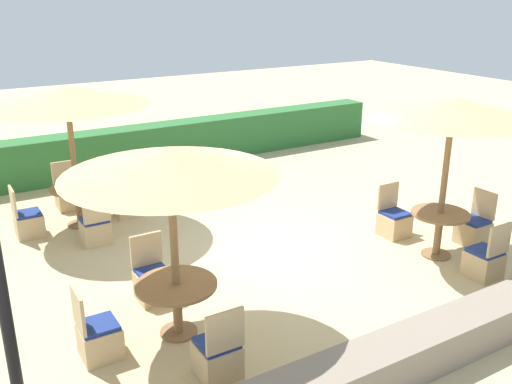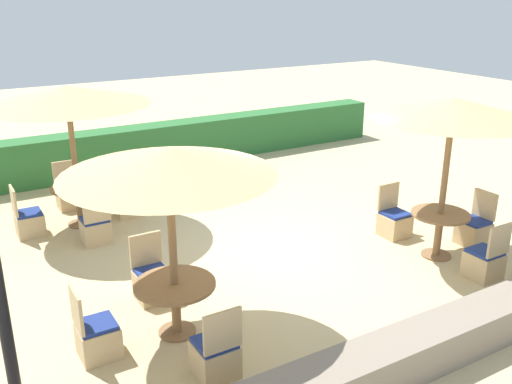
% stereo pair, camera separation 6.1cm
% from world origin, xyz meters
% --- Properties ---
extents(ground_plane, '(40.00, 40.00, 0.00)m').
position_xyz_m(ground_plane, '(0.00, 0.00, 0.00)').
color(ground_plane, '#C6B284').
extents(hedge_row, '(13.00, 0.70, 1.04)m').
position_xyz_m(hedge_row, '(0.00, 5.71, 0.52)').
color(hedge_row, '#2D6B33').
rests_on(hedge_row, ground_plane).
extents(stone_border, '(10.00, 0.56, 0.49)m').
position_xyz_m(stone_border, '(0.00, -3.42, 0.25)').
color(stone_border, gray).
rests_on(stone_border, ground_plane).
extents(parasol_front_right, '(2.49, 2.49, 2.63)m').
position_xyz_m(parasol_front_right, '(2.25, -1.44, 2.45)').
color(parasol_front_right, olive).
rests_on(parasol_front_right, ground_plane).
extents(round_table_front_right, '(0.93, 0.93, 0.76)m').
position_xyz_m(round_table_front_right, '(2.25, -1.44, 0.57)').
color(round_table_front_right, olive).
rests_on(round_table_front_right, ground_plane).
extents(patio_chair_front_right_east, '(0.46, 0.46, 0.93)m').
position_xyz_m(patio_chair_front_right_east, '(3.16, -1.43, 0.26)').
color(patio_chair_front_right_east, tan).
rests_on(patio_chair_front_right_east, ground_plane).
extents(patio_chair_front_right_south, '(0.46, 0.46, 0.93)m').
position_xyz_m(patio_chair_front_right_south, '(2.29, -2.34, 0.26)').
color(patio_chair_front_right_south, tan).
rests_on(patio_chair_front_right_south, ground_plane).
extents(patio_chair_front_right_north, '(0.46, 0.46, 0.93)m').
position_xyz_m(patio_chair_front_right_north, '(2.22, -0.46, 0.26)').
color(patio_chair_front_right_north, tan).
rests_on(patio_chair_front_right_north, ground_plane).
extents(parasol_back_left, '(2.88, 2.88, 2.58)m').
position_xyz_m(parasol_back_left, '(-2.45, 2.89, 2.41)').
color(parasol_back_left, olive).
rests_on(parasol_back_left, ground_plane).
extents(round_table_back_left, '(0.97, 0.97, 0.75)m').
position_xyz_m(round_table_back_left, '(-2.45, 2.89, 0.57)').
color(round_table_back_left, olive).
rests_on(round_table_back_left, ground_plane).
extents(patio_chair_back_left_west, '(0.46, 0.46, 0.93)m').
position_xyz_m(patio_chair_back_left_west, '(-3.37, 2.85, 0.26)').
color(patio_chair_back_left_west, tan).
rests_on(patio_chair_back_left_west, ground_plane).
extents(patio_chair_back_left_south, '(0.46, 0.46, 0.93)m').
position_xyz_m(patio_chair_back_left_south, '(-2.43, 1.94, 0.26)').
color(patio_chair_back_left_south, tan).
rests_on(patio_chair_back_left_south, ground_plane).
extents(patio_chair_back_left_east, '(0.46, 0.46, 0.93)m').
position_xyz_m(patio_chair_back_left_east, '(-1.52, 2.89, 0.26)').
color(patio_chair_back_left_east, tan).
rests_on(patio_chair_back_left_east, ground_plane).
extents(patio_chair_back_left_north, '(0.46, 0.46, 0.93)m').
position_xyz_m(patio_chair_back_left_north, '(-2.42, 3.88, 0.26)').
color(patio_chair_back_left_north, tan).
rests_on(patio_chair_back_left_north, ground_plane).
extents(parasol_front_left, '(2.55, 2.55, 2.45)m').
position_xyz_m(parasol_front_left, '(-2.32, -1.34, 2.28)').
color(parasol_front_left, olive).
rests_on(parasol_front_left, ground_plane).
extents(round_table_front_left, '(1.03, 1.03, 0.71)m').
position_xyz_m(round_table_front_left, '(-2.32, -1.34, 0.55)').
color(round_table_front_left, olive).
rests_on(round_table_front_left, ground_plane).
extents(patio_chair_front_left_south, '(0.46, 0.46, 0.93)m').
position_xyz_m(patio_chair_front_left_south, '(-2.28, -2.36, 0.26)').
color(patio_chair_front_left_south, tan).
rests_on(patio_chair_front_left_south, ground_plane).
extents(patio_chair_front_left_north, '(0.46, 0.46, 0.93)m').
position_xyz_m(patio_chair_front_left_north, '(-2.27, -0.36, 0.26)').
color(patio_chair_front_left_north, tan).
rests_on(patio_chair_front_left_north, ground_plane).
extents(patio_chair_front_left_west, '(0.46, 0.46, 0.93)m').
position_xyz_m(patio_chair_front_left_west, '(-3.33, -1.31, 0.26)').
color(patio_chair_front_left_west, tan).
rests_on(patio_chair_front_left_west, ground_plane).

